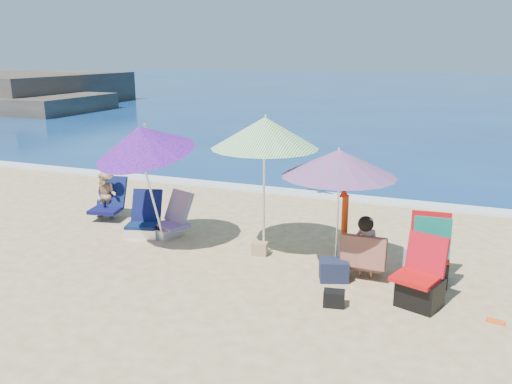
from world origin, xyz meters
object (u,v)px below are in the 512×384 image
(chair_rainbow, at_px, (169,224))
(umbrella_blue, at_px, (142,140))
(person_center, at_px, (365,248))
(camp_chair_right, at_px, (428,258))
(furled_umbrella, at_px, (344,225))
(camp_chair_left, at_px, (420,286))
(umbrella_turquoise, at_px, (339,163))
(chair_navy, at_px, (145,223))
(person_left, at_px, (107,195))
(umbrella_striped, at_px, (265,133))

(chair_rainbow, bearing_deg, umbrella_blue, -89.99)
(person_center, bearing_deg, camp_chair_right, 11.98)
(camp_chair_right, bearing_deg, umbrella_blue, -176.55)
(person_center, bearing_deg, furled_umbrella, 149.53)
(camp_chair_left, height_order, person_center, person_center)
(chair_rainbow, bearing_deg, camp_chair_right, -5.62)
(umbrella_turquoise, distance_m, camp_chair_right, 1.85)
(person_center, bearing_deg, chair_rainbow, 170.21)
(chair_navy, xyz_separation_m, person_left, (-1.22, 0.55, 0.27))
(umbrella_turquoise, relative_size, person_left, 1.90)
(camp_chair_right, bearing_deg, person_left, 172.24)
(chair_rainbow, xyz_separation_m, camp_chair_right, (4.49, -0.44, 0.17))
(chair_navy, height_order, camp_chair_right, camp_chair_right)
(camp_chair_left, height_order, camp_chair_right, camp_chair_right)
(umbrella_striped, bearing_deg, umbrella_blue, -165.55)
(camp_chair_left, bearing_deg, camp_chair_right, 87.17)
(camp_chair_left, relative_size, camp_chair_right, 0.90)
(camp_chair_right, height_order, person_center, camp_chair_right)
(umbrella_blue, xyz_separation_m, person_center, (3.63, 0.09, -1.37))
(camp_chair_right, distance_m, person_left, 6.19)
(camp_chair_left, distance_m, person_center, 1.04)
(umbrella_striped, xyz_separation_m, camp_chair_right, (2.57, -0.22, -1.61))
(chair_navy, bearing_deg, umbrella_blue, -52.69)
(chair_navy, height_order, person_center, person_center)
(chair_rainbow, bearing_deg, person_left, 166.51)
(person_left, bearing_deg, person_center, -10.95)
(chair_navy, xyz_separation_m, camp_chair_left, (4.87, -1.08, 0.07))
(chair_navy, bearing_deg, furled_umbrella, -3.89)
(furled_umbrella, xyz_separation_m, chair_navy, (-3.68, 0.25, -0.50))
(furled_umbrella, height_order, person_left, furled_umbrella)
(umbrella_turquoise, height_order, camp_chair_left, umbrella_turquoise)
(chair_navy, xyz_separation_m, person_center, (4.05, -0.47, 0.25))
(chair_navy, xyz_separation_m, camp_chair_right, (4.91, -0.28, 0.16))
(person_left, bearing_deg, camp_chair_left, -15.02)
(umbrella_blue, xyz_separation_m, chair_navy, (-0.42, 0.55, -1.62))
(chair_navy, relative_size, person_center, 0.86)
(umbrella_turquoise, xyz_separation_m, person_left, (-4.82, 0.96, -1.20))
(chair_rainbow, distance_m, person_center, 3.69)
(umbrella_turquoise, height_order, umbrella_striped, umbrella_striped)
(umbrella_turquoise, relative_size, person_center, 2.10)
(chair_navy, distance_m, person_center, 4.08)
(furled_umbrella, distance_m, camp_chair_left, 1.52)
(umbrella_turquoise, xyz_separation_m, furled_umbrella, (0.08, 0.16, -0.96))
(umbrella_turquoise, distance_m, umbrella_striped, 1.35)
(chair_rainbow, bearing_deg, camp_chair_left, -15.58)
(umbrella_turquoise, xyz_separation_m, camp_chair_left, (1.27, -0.67, -1.39))
(umbrella_turquoise, bearing_deg, person_center, -7.19)
(umbrella_blue, xyz_separation_m, chair_rainbow, (-0.00, 0.71, -1.62))
(umbrella_striped, relative_size, chair_rainbow, 2.72)
(camp_chair_left, xyz_separation_m, person_left, (-6.09, 1.63, 0.19))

